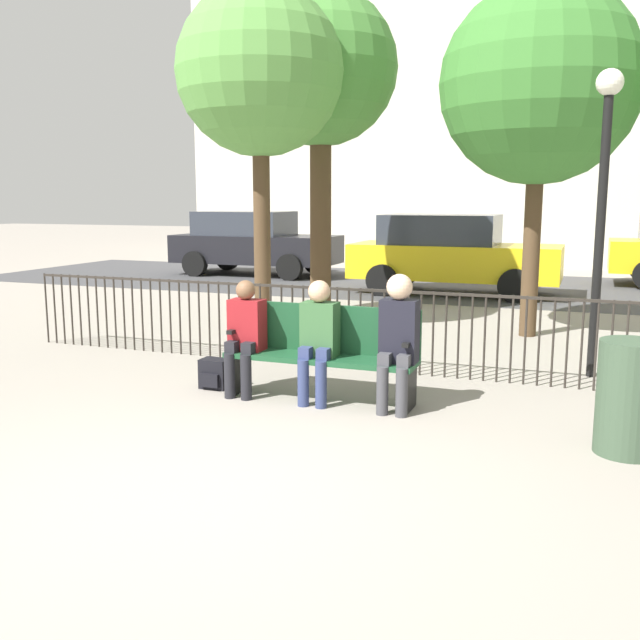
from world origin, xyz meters
name	(u,v)px	position (x,y,z in m)	size (l,w,h in m)	color
ground_plane	(201,488)	(0.00, 0.00, 0.00)	(80.00, 80.00, 0.00)	gray
park_bench	(323,349)	(0.00, 2.36, 0.50)	(1.89, 0.45, 0.92)	#194728
seated_person_0	(245,332)	(-0.78, 2.23, 0.64)	(0.34, 0.39, 1.15)	black
seated_person_1	(319,335)	(0.00, 2.23, 0.67)	(0.34, 0.39, 1.19)	navy
seated_person_2	(398,334)	(0.78, 2.24, 0.72)	(0.34, 0.39, 1.28)	#3D3D42
backpack	(215,374)	(-1.19, 2.33, 0.15)	(0.29, 0.24, 0.31)	black
fence_railing	(361,322)	(-0.02, 3.63, 0.56)	(9.01, 0.03, 0.95)	#2D2823
tree_0	(260,73)	(-2.18, 5.60, 3.71)	(2.40, 2.40, 4.94)	#4C3823
tree_1	(540,85)	(1.60, 6.47, 3.47)	(2.71, 2.71, 4.84)	#4C3823
tree_2	(321,72)	(-1.83, 7.12, 3.95)	(2.47, 2.47, 5.25)	#4C3823
lamp_post	(604,174)	(2.47, 4.26, 2.20)	(0.28, 0.28, 3.28)	black
street_surface	(474,287)	(0.00, 12.00, 0.00)	(24.00, 6.00, 0.01)	#3D3D3F
parked_car_1	(451,253)	(-0.31, 10.68, 0.84)	(4.20, 1.94, 1.62)	yellow
parked_car_2	(253,242)	(-5.73, 12.52, 0.84)	(4.20, 1.94, 1.62)	black
trash_bin	(630,398)	(2.74, 1.77, 0.44)	(0.49, 0.49, 0.89)	#384C38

